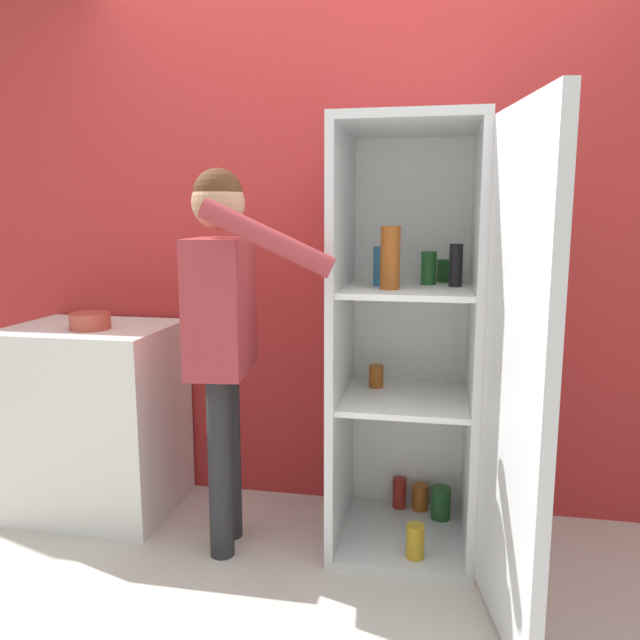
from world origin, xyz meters
TOP-DOWN VIEW (x-y plane):
  - ground_plane at (0.00, 0.00)m, footprint 12.00×12.00m
  - wall_back at (0.00, 0.98)m, footprint 7.00×0.06m
  - refrigerator at (0.35, 0.53)m, footprint 0.75×1.22m
  - person at (-0.47, 0.40)m, footprint 0.64×0.52m
  - counter at (-1.21, 0.63)m, footprint 0.75×0.59m
  - bowl at (-1.17, 0.56)m, footprint 0.18×0.18m

SIDE VIEW (x-z plane):
  - ground_plane at x=0.00m, z-range 0.00..0.00m
  - counter at x=-1.21m, z-range 0.00..0.90m
  - refrigerator at x=0.35m, z-range -0.01..1.78m
  - bowl at x=-1.17m, z-range 0.90..0.98m
  - person at x=-0.47m, z-range 0.23..1.83m
  - wall_back at x=0.00m, z-range 0.00..2.55m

